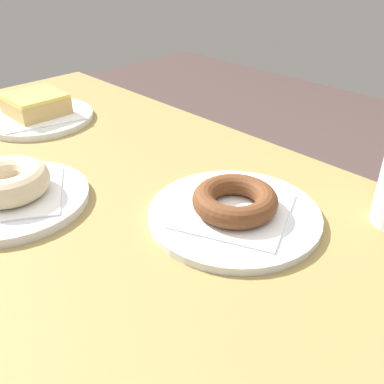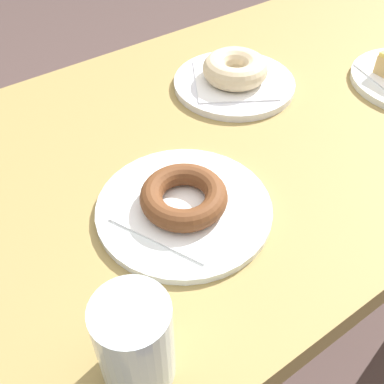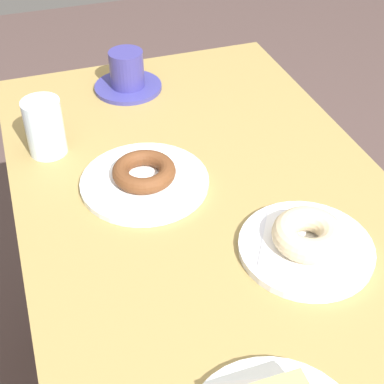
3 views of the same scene
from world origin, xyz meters
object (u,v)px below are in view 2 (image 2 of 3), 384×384
(water_glass, at_px, (135,342))
(plate_sugar_ring, at_px, (234,83))
(donut_chocolate_ring, at_px, (184,196))
(plate_chocolate_ring, at_px, (184,209))
(donut_sugar_ring, at_px, (235,69))

(water_glass, bearing_deg, plate_sugar_ring, -139.39)
(donut_chocolate_ring, height_order, water_glass, water_glass)
(plate_chocolate_ring, xyz_separation_m, plate_sugar_ring, (-0.24, -0.19, 0.00))
(donut_chocolate_ring, distance_m, water_glass, 0.21)
(plate_chocolate_ring, bearing_deg, water_glass, 43.37)
(donut_chocolate_ring, height_order, donut_sugar_ring, donut_sugar_ring)
(donut_chocolate_ring, bearing_deg, donut_sugar_ring, -141.30)
(plate_chocolate_ring, xyz_separation_m, donut_sugar_ring, (-0.24, -0.19, 0.03))
(plate_chocolate_ring, bearing_deg, donut_chocolate_ring, 0.00)
(plate_sugar_ring, height_order, water_glass, water_glass)
(plate_sugar_ring, bearing_deg, water_glass, 40.61)
(plate_chocolate_ring, height_order, water_glass, water_glass)
(donut_sugar_ring, bearing_deg, water_glass, 40.61)
(donut_chocolate_ring, distance_m, donut_sugar_ring, 0.31)
(donut_chocolate_ring, height_order, plate_sugar_ring, donut_chocolate_ring)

